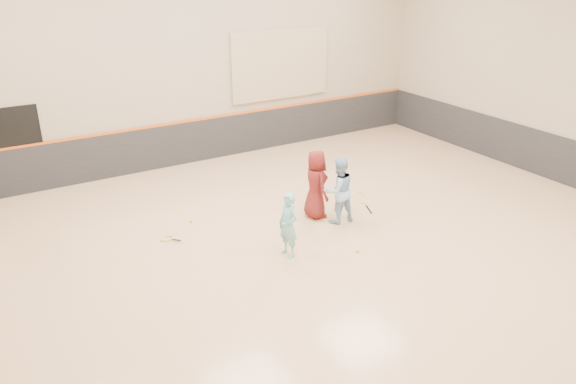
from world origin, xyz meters
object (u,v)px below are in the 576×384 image
instructor (339,190)px  spare_racket (166,237)px  young_man (316,184)px  girl (288,225)px

instructor → spare_racket: 3.82m
young_man → girl: bearing=135.4°
instructor → young_man: (-0.28, 0.48, 0.03)m
girl → spare_racket: 2.71m
spare_racket → instructor: bearing=-18.0°
girl → spare_racket: size_ratio=2.19×
girl → instructor: 1.87m
spare_racket → girl: bearing=-45.5°
young_man → spare_racket: size_ratio=2.60×
young_man → spare_racket: bearing=84.0°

